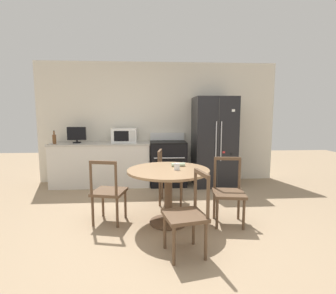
% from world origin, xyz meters
% --- Properties ---
extents(ground_plane, '(14.00, 14.00, 0.00)m').
position_xyz_m(ground_plane, '(0.00, 0.00, 0.00)').
color(ground_plane, '#9E8466').
extents(back_wall, '(5.20, 0.10, 2.60)m').
position_xyz_m(back_wall, '(0.00, 2.65, 1.30)').
color(back_wall, silver).
rests_on(back_wall, ground_plane).
extents(kitchen_counter, '(2.03, 0.64, 0.90)m').
position_xyz_m(kitchen_counter, '(-1.20, 2.29, 0.45)').
color(kitchen_counter, silver).
rests_on(kitchen_counter, ground_plane).
extents(refrigerator, '(0.84, 0.80, 1.84)m').
position_xyz_m(refrigerator, '(1.15, 2.20, 0.92)').
color(refrigerator, black).
rests_on(refrigerator, ground_plane).
extents(oven_range, '(0.74, 0.68, 1.08)m').
position_xyz_m(oven_range, '(0.20, 2.26, 0.47)').
color(oven_range, black).
rests_on(oven_range, ground_plane).
extents(microwave, '(0.51, 0.37, 0.30)m').
position_xyz_m(microwave, '(-0.72, 2.34, 1.05)').
color(microwave, white).
rests_on(microwave, kitchen_counter).
extents(countertop_tv, '(0.38, 0.16, 0.33)m').
position_xyz_m(countertop_tv, '(-1.69, 2.30, 1.08)').
color(countertop_tv, black).
rests_on(countertop_tv, kitchen_counter).
extents(counter_bottle, '(0.07, 0.07, 0.27)m').
position_xyz_m(counter_bottle, '(-2.10, 2.17, 1.00)').
color(counter_bottle, brown).
rests_on(counter_bottle, kitchen_counter).
extents(dining_table, '(1.11, 1.11, 0.76)m').
position_xyz_m(dining_table, '(0.06, 0.28, 0.60)').
color(dining_table, '#997551').
rests_on(dining_table, ground_plane).
extents(dining_chair_right, '(0.47, 0.47, 0.90)m').
position_xyz_m(dining_chair_right, '(0.89, 0.22, 0.43)').
color(dining_chair_right, brown).
rests_on(dining_chair_right, ground_plane).
extents(dining_chair_near, '(0.50, 0.50, 0.90)m').
position_xyz_m(dining_chair_near, '(0.21, -0.53, 0.43)').
color(dining_chair_near, brown).
rests_on(dining_chair_near, ground_plane).
extents(dining_chair_left, '(0.50, 0.50, 0.90)m').
position_xyz_m(dining_chair_left, '(-0.76, 0.36, 0.43)').
color(dining_chair_left, brown).
rests_on(dining_chair_left, ground_plane).
extents(dining_chair_far, '(0.48, 0.48, 0.90)m').
position_xyz_m(dining_chair_far, '(0.14, 1.10, 0.43)').
color(dining_chair_far, brown).
rests_on(dining_chair_far, ground_plane).
extents(candle_glass, '(0.08, 0.08, 0.09)m').
position_xyz_m(candle_glass, '(0.18, 0.24, 0.80)').
color(candle_glass, silver).
rests_on(candle_glass, dining_table).
extents(folded_napkin, '(0.20, 0.06, 0.05)m').
position_xyz_m(folded_napkin, '(0.22, 0.47, 0.79)').
color(folded_napkin, beige).
rests_on(folded_napkin, dining_table).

